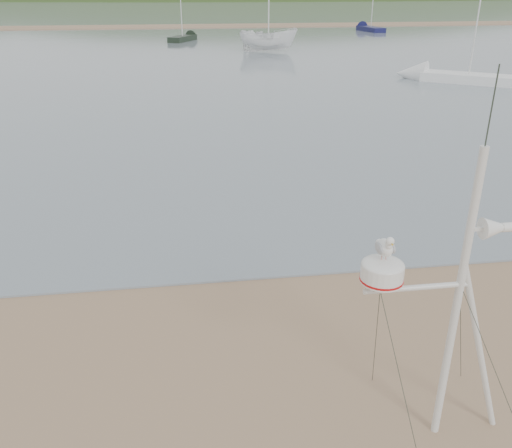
{
  "coord_description": "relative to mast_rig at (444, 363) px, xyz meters",
  "views": [
    {
      "loc": [
        1.61,
        -5.07,
        5.29
      ],
      "look_at": [
        2.49,
        1.0,
        2.55
      ],
      "focal_mm": 38.0,
      "sensor_mm": 36.0,
      "label": 1
    }
  ],
  "objects": [
    {
      "name": "water",
      "position": [
        -4.6,
        132.2,
        -1.09
      ],
      "size": [
        560.0,
        256.0,
        0.04
      ],
      "primitive_type": "cube",
      "color": "slate",
      "rests_on": "ground"
    },
    {
      "name": "sandbar",
      "position": [
        -4.6,
        70.2,
        -1.04
      ],
      "size": [
        560.0,
        7.0,
        0.07
      ],
      "primitive_type": "cube",
      "color": "#8B6B50",
      "rests_on": "water"
    },
    {
      "name": "hill_ridge",
      "position": [
        13.92,
        235.2,
        -20.81
      ],
      "size": [
        620.0,
        180.0,
        80.0
      ],
      "color": "#243817",
      "rests_on": "ground"
    },
    {
      "name": "mast_rig",
      "position": [
        0.0,
        0.0,
        0.0
      ],
      "size": [
        2.04,
        2.18,
        4.6
      ],
      "color": "silver",
      "rests_on": "ground"
    },
    {
      "name": "boat_white",
      "position": [
        4.72,
        41.37,
        1.31
      ],
      "size": [
        2.06,
        2.02,
        4.76
      ],
      "primitive_type": "imported",
      "rotation": [
        0.0,
        0.0,
        1.44
      ],
      "color": "white",
      "rests_on": "water"
    },
    {
      "name": "sailboat_blue_far",
      "position": [
        19.67,
        61.16,
        -0.81
      ],
      "size": [
        2.4,
        6.27,
        6.11
      ],
      "color": "#121341",
      "rests_on": "ground"
    },
    {
      "name": "sailboat_dark_mid",
      "position": [
        -1.61,
        52.08,
        -0.81
      ],
      "size": [
        3.53,
        5.18,
        5.22
      ],
      "color": "black",
      "rests_on": "ground"
    },
    {
      "name": "sailboat_white_near",
      "position": [
        12.11,
        25.67,
        -0.81
      ],
      "size": [
        6.39,
        5.28,
        6.69
      ],
      "color": "white",
      "rests_on": "ground"
    }
  ]
}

